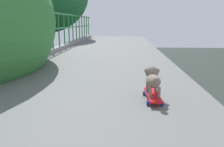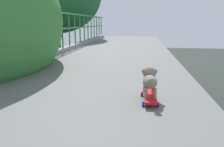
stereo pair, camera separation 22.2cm
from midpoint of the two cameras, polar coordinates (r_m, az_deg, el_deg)
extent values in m
cylinder|color=#247739|center=(4.76, -25.95, 8.32)|extent=(0.04, 0.04, 1.04)
cylinder|color=#247739|center=(5.36, -22.43, 8.98)|extent=(0.04, 0.04, 1.04)
cylinder|color=#247739|center=(5.97, -19.62, 9.48)|extent=(0.04, 0.04, 1.04)
cylinder|color=#247739|center=(6.60, -17.34, 9.87)|extent=(0.04, 0.04, 1.04)
cylinder|color=#247739|center=(7.24, -15.45, 10.18)|extent=(0.04, 0.04, 1.04)
cylinder|color=#247739|center=(7.88, -13.86, 10.43)|extent=(0.04, 0.04, 1.04)
cylinder|color=#247739|center=(8.53, -12.51, 10.64)|extent=(0.04, 0.04, 1.04)
cylinder|color=#247739|center=(9.19, -11.36, 10.82)|extent=(0.04, 0.04, 1.04)
cylinder|color=#247739|center=(9.84, -10.35, 10.96)|extent=(0.04, 0.04, 1.04)
cylinder|color=#247739|center=(10.50, -9.47, 11.09)|extent=(0.04, 0.04, 1.04)
cylinder|color=#247739|center=(11.16, -8.70, 11.20)|extent=(0.04, 0.04, 1.04)
cylinder|color=#247739|center=(11.82, -8.01, 11.29)|extent=(0.04, 0.04, 1.04)
cylinder|color=#247739|center=(12.49, -7.39, 11.38)|extent=(0.04, 0.04, 1.04)
cylinder|color=#247739|center=(13.15, -6.84, 11.45)|extent=(0.04, 0.04, 1.04)
cylinder|color=#247739|center=(13.82, -6.34, 11.52)|extent=(0.04, 0.04, 1.04)
cube|color=white|center=(24.39, -21.16, 0.90)|extent=(2.51, 10.52, 2.99)
cube|color=black|center=(24.29, -21.26, 2.11)|extent=(2.53, 9.68, 0.70)
cylinder|color=black|center=(27.55, -15.54, -0.19)|extent=(0.28, 0.96, 0.96)
cylinder|color=black|center=(28.42, -20.14, -0.12)|extent=(0.28, 0.96, 0.96)
cylinder|color=black|center=(21.64, -21.11, -4.05)|extent=(0.28, 0.96, 0.96)
cylinder|color=#4E3F26|center=(13.82, -16.49, -1.11)|extent=(0.39, 0.39, 6.44)
cube|color=red|center=(2.73, 7.75, -5.28)|extent=(0.16, 0.55, 0.02)
cylinder|color=#0E2CB4|center=(2.92, 8.87, -4.91)|extent=(0.03, 0.05, 0.05)
cylinder|color=#0E2CB4|center=(2.90, 5.76, -4.93)|extent=(0.03, 0.05, 0.05)
cylinder|color=#0E2CB4|center=(2.58, 9.94, -7.29)|extent=(0.03, 0.05, 0.05)
cylinder|color=#0E2CB4|center=(2.56, 6.41, -7.34)|extent=(0.03, 0.05, 0.05)
cylinder|color=gray|center=(2.80, 8.56, -3.34)|extent=(0.04, 0.04, 0.12)
cylinder|color=gray|center=(2.79, 6.55, -3.34)|extent=(0.04, 0.04, 0.12)
cylinder|color=gray|center=(2.59, 9.18, -4.67)|extent=(0.04, 0.04, 0.12)
cylinder|color=gray|center=(2.58, 7.02, -4.69)|extent=(0.04, 0.04, 0.12)
ellipsoid|color=gray|center=(2.66, 7.89, -1.87)|extent=(0.18, 0.30, 0.15)
sphere|color=gray|center=(2.77, 7.63, 0.26)|extent=(0.16, 0.16, 0.16)
ellipsoid|color=slate|center=(2.84, 7.46, 0.33)|extent=(0.06, 0.07, 0.05)
sphere|color=gray|center=(2.77, 8.85, 0.65)|extent=(0.07, 0.07, 0.07)
sphere|color=gray|center=(2.76, 6.43, 0.66)|extent=(0.07, 0.07, 0.07)
sphere|color=gray|center=(2.51, 8.33, -1.75)|extent=(0.07, 0.07, 0.07)
camera|label=1|loc=(0.11, -91.96, -0.44)|focal=36.86mm
camera|label=2|loc=(0.11, 88.04, 0.44)|focal=36.86mm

